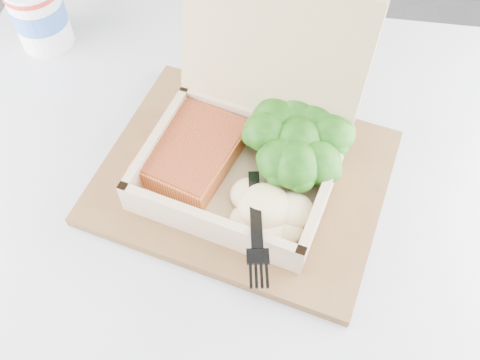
{
  "coord_description": "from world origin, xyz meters",
  "views": [
    {
      "loc": [
        -0.55,
        0.23,
        1.23
      ],
      "look_at": [
        -0.53,
        0.56,
        0.75
      ],
      "focal_mm": 40.0,
      "sensor_mm": 36.0,
      "label": 1
    }
  ],
  "objects_px": {
    "cafe_table": "(210,272)",
    "serving_tray": "(243,177)",
    "takeout_container": "(248,136)",
    "paper_cup": "(38,13)"
  },
  "relations": [
    {
      "from": "takeout_container",
      "to": "paper_cup",
      "type": "height_order",
      "value": "takeout_container"
    },
    {
      "from": "cafe_table",
      "to": "takeout_container",
      "type": "xyz_separation_m",
      "value": [
        0.06,
        0.05,
        0.24
      ]
    },
    {
      "from": "cafe_table",
      "to": "serving_tray",
      "type": "xyz_separation_m",
      "value": [
        0.05,
        0.03,
        0.19
      ]
    },
    {
      "from": "takeout_container",
      "to": "paper_cup",
      "type": "bearing_deg",
      "value": 164.03
    },
    {
      "from": "cafe_table",
      "to": "takeout_container",
      "type": "distance_m",
      "value": 0.25
    },
    {
      "from": "serving_tray",
      "to": "takeout_container",
      "type": "relative_size",
      "value": 1.17
    },
    {
      "from": "serving_tray",
      "to": "takeout_container",
      "type": "xyz_separation_m",
      "value": [
        0.01,
        0.02,
        0.05
      ]
    },
    {
      "from": "cafe_table",
      "to": "serving_tray",
      "type": "height_order",
      "value": "serving_tray"
    },
    {
      "from": "cafe_table",
      "to": "serving_tray",
      "type": "bearing_deg",
      "value": 35.45
    },
    {
      "from": "cafe_table",
      "to": "paper_cup",
      "type": "relative_size",
      "value": 9.15
    }
  ]
}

